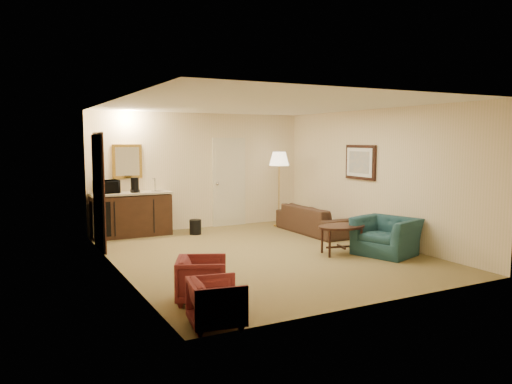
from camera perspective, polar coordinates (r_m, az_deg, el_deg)
ground at (r=8.86m, az=0.78°, el=-7.09°), size 6.00×6.00×0.00m
room_walls at (r=9.28m, az=-1.99°, el=4.21°), size 5.02×6.01×2.61m
wetbar_cabinet at (r=10.72m, az=-14.06°, el=-2.48°), size 1.64×0.58×0.92m
sofa at (r=10.83m, az=6.76°, el=-2.62°), size 0.61×2.01×0.78m
teal_armchair at (r=9.03m, az=14.67°, el=-4.21°), size 0.93×1.15×0.87m
rose_chair_near at (r=6.31m, az=-6.20°, el=-9.65°), size 0.76×0.78×0.62m
rose_chair_far at (r=5.48m, az=-4.53°, el=-12.26°), size 0.62×0.65×0.58m
coffee_table at (r=8.91m, az=9.74°, el=-5.41°), size 1.02×0.81×0.52m
floor_lamp at (r=11.58m, az=2.64°, el=0.36°), size 0.52×0.52×1.74m
waste_bin at (r=10.71m, az=-6.95°, el=-3.98°), size 0.33×0.33×0.31m
microwave at (r=10.57m, az=-16.73°, el=0.74°), size 0.50×0.31×0.33m
coffee_maker at (r=10.59m, az=-13.68°, el=0.79°), size 0.21×0.21×0.31m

